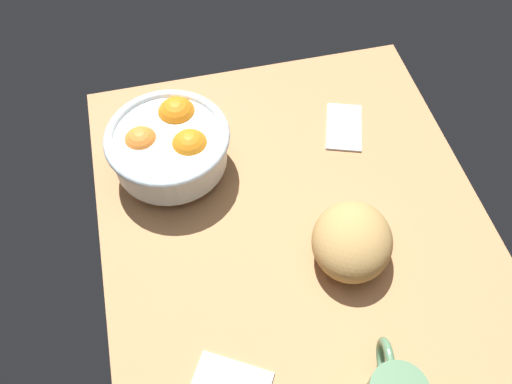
{
  "coord_description": "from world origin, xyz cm",
  "views": [
    {
      "loc": [
        -42.48,
        17.26,
        78.71
      ],
      "look_at": [
        6.6,
        5.7,
        5.0
      ],
      "focal_mm": 38.87,
      "sensor_mm": 36.0,
      "label": 1
    }
  ],
  "objects": [
    {
      "name": "fruit_bowl",
      "position": [
        18.84,
        17.84,
        6.01
      ],
      "size": [
        20.97,
        20.97,
        10.47
      ],
      "color": "silver",
      "rests_on": "ground"
    },
    {
      "name": "bread_loaf",
      "position": [
        -5.29,
        -6.63,
        4.43
      ],
      "size": [
        17.77,
        17.09,
        8.86
      ],
      "primitive_type": "ellipsoid",
      "rotation": [
        0.0,
        0.0,
        5.85
      ],
      "color": "#B0874C",
      "rests_on": "ground"
    },
    {
      "name": "napkin_folded",
      "position": [
        20.37,
        -14.45,
        0.42
      ],
      "size": [
        12.76,
        9.8,
        0.83
      ],
      "primitive_type": "cube",
      "rotation": [
        0.0,
        0.0,
        -0.33
      ],
      "color": "#BCBCC0",
      "rests_on": "ground"
    },
    {
      "name": "ground_plane",
      "position": [
        0.0,
        0.0,
        -1.5
      ],
      "size": [
        80.06,
        63.78,
        3.0
      ],
      "primitive_type": "cube",
      "color": "#B07B4E"
    }
  ]
}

